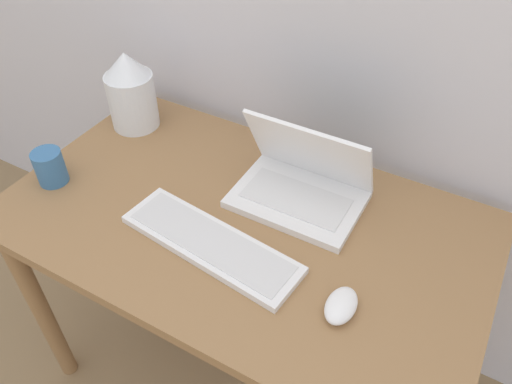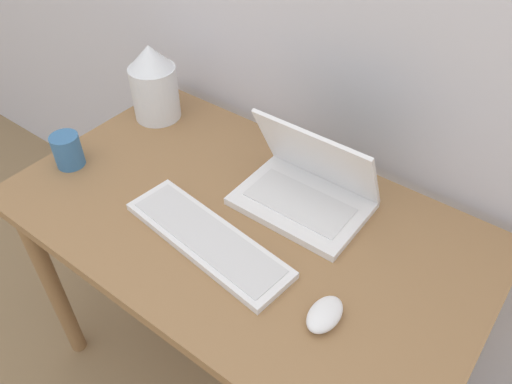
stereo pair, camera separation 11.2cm
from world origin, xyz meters
The scene contains 6 objects.
desk centered at (0.00, 0.34, 0.63)m, with size 1.16×0.68×0.73m.
laptop centered at (0.09, 0.48, 0.78)m, with size 0.31×0.22×0.22m.
keyboard centered at (-0.02, 0.23, 0.74)m, with size 0.45×0.18×0.02m.
mouse centered at (0.31, 0.21, 0.75)m, with size 0.06×0.10×0.03m.
vase centered at (-0.48, 0.53, 0.85)m, with size 0.14×0.14×0.23m.
mug centered at (-0.50, 0.22, 0.78)m, with size 0.08×0.08×0.09m.
Camera 2 is at (0.54, -0.32, 1.59)m, focal length 35.00 mm.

